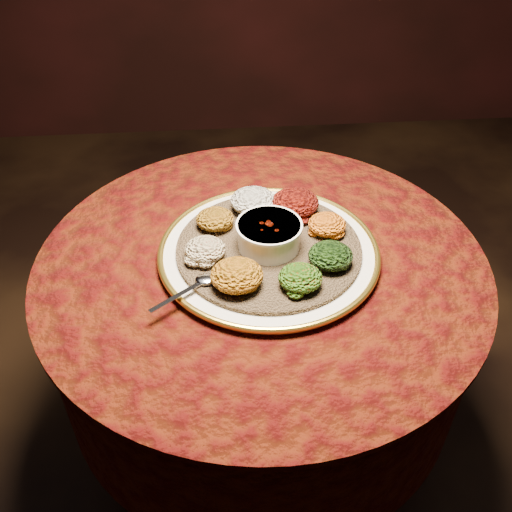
{
  "coord_description": "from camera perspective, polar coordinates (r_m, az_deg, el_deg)",
  "views": [
    {
      "loc": [
        -0.09,
        -0.92,
        1.52
      ],
      "look_at": [
        -0.01,
        -0.02,
        0.76
      ],
      "focal_mm": 40.0,
      "sensor_mm": 36.0,
      "label": 1
    }
  ],
  "objects": [
    {
      "name": "portion_kitfo",
      "position": [
        1.28,
        3.91,
        5.32
      ],
      "size": [
        0.11,
        0.1,
        0.05
      ],
      "primitive_type": "ellipsoid",
      "color": "black",
      "rests_on": "injera"
    },
    {
      "name": "portion_timatim",
      "position": [
        1.16,
        -5.1,
        0.67
      ],
      "size": [
        0.08,
        0.08,
        0.04
      ],
      "primitive_type": "ellipsoid",
      "color": "maroon",
      "rests_on": "injera"
    },
    {
      "name": "portion_shiro",
      "position": [
        1.24,
        -4.13,
        3.71
      ],
      "size": [
        0.08,
        0.08,
        0.04
      ],
      "primitive_type": "ellipsoid",
      "color": "#855110",
      "rests_on": "injera"
    },
    {
      "name": "portion_gomen",
      "position": [
        1.15,
        7.46,
        0.05
      ],
      "size": [
        0.09,
        0.09,
        0.04
      ],
      "primitive_type": "ellipsoid",
      "color": "black",
      "rests_on": "injera"
    },
    {
      "name": "portion_tikil",
      "position": [
        1.23,
        7.12,
        3.15
      ],
      "size": [
        0.08,
        0.08,
        0.04
      ],
      "primitive_type": "ellipsoid",
      "color": "#B3610E",
      "rests_on": "injera"
    },
    {
      "name": "portion_ayib",
      "position": [
        1.29,
        -0.28,
        5.54
      ],
      "size": [
        0.1,
        0.1,
        0.05
      ],
      "primitive_type": "ellipsoid",
      "color": "beige",
      "rests_on": "injera"
    },
    {
      "name": "table",
      "position": [
        1.33,
        0.49,
        -6.09
      ],
      "size": [
        0.96,
        0.96,
        0.73
      ],
      "color": "black",
      "rests_on": "ground"
    },
    {
      "name": "spoon",
      "position": [
        1.11,
        -5.41,
        -2.58
      ],
      "size": [
        0.13,
        0.1,
        0.01
      ],
      "rotation": [
        0.0,
        0.0,
        -2.5
      ],
      "color": "silver",
      "rests_on": "injera"
    },
    {
      "name": "portion_mixveg",
      "position": [
        1.1,
        4.45,
        -2.19
      ],
      "size": [
        0.09,
        0.08,
        0.04
      ],
      "primitive_type": "ellipsoid",
      "color": "#9D250A",
      "rests_on": "injera"
    },
    {
      "name": "platter",
      "position": [
        1.21,
        1.28,
        0.43
      ],
      "size": [
        0.59,
        0.59,
        0.02
      ],
      "rotation": [
        0.0,
        0.0,
        0.39
      ],
      "color": "silver",
      "rests_on": "table"
    },
    {
      "name": "stew_bowl",
      "position": [
        1.18,
        1.31,
        2.26
      ],
      "size": [
        0.14,
        0.14,
        0.06
      ],
      "color": "white",
      "rests_on": "injera"
    },
    {
      "name": "portion_kik",
      "position": [
        1.09,
        -1.93,
        -1.93
      ],
      "size": [
        0.1,
        0.1,
        0.05
      ],
      "primitive_type": "ellipsoid",
      "color": "#A85B0E",
      "rests_on": "injera"
    },
    {
      "name": "injera",
      "position": [
        1.2,
        1.28,
        0.82
      ],
      "size": [
        0.51,
        0.51,
        0.01
      ],
      "primitive_type": "cylinder",
      "rotation": [
        0.0,
        0.0,
        0.39
      ],
      "color": "brown",
      "rests_on": "platter"
    }
  ]
}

